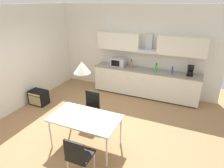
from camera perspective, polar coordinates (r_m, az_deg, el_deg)
ground_plane at (r=5.17m, az=-5.50°, el=-12.24°), size 7.32×7.82×0.02m
wall_back at (r=6.83m, az=4.98°, el=9.96°), size 5.85×0.10×2.86m
wall_left at (r=6.09m, az=-27.15°, el=5.85°), size 0.10×6.25×2.86m
kitchen_counter at (r=6.62m, az=9.39°, el=0.39°), size 3.40×0.64×0.90m
backsplash_tile at (r=6.66m, az=10.43°, el=6.68°), size 3.38×0.02×0.46m
upper_wall_cabinets at (r=6.38m, az=10.46°, el=11.30°), size 3.38×0.40×0.55m
microwave at (r=6.69m, az=1.84°, el=6.30°), size 0.48×0.35×0.28m
coffee_maker at (r=6.27m, az=21.50°, el=3.61°), size 0.18×0.19×0.30m
bottle_blue at (r=6.28m, az=16.84°, el=3.75°), size 0.06×0.06×0.23m
bottle_green at (r=6.32m, az=12.52°, el=4.51°), size 0.07×0.07×0.27m
bottle_brown at (r=6.53m, az=5.54°, el=5.64°), size 0.08×0.08×0.29m
dining_table at (r=4.23m, az=-7.68°, el=-9.95°), size 1.43×0.83×0.72m
chair_far_left at (r=5.04m, az=-6.08°, el=-6.03°), size 0.41×0.41×0.87m
chair_near_right at (r=3.65m, az=-9.69°, el=-19.23°), size 0.41×0.41×0.87m
guitar_amp at (r=6.47m, az=-20.19°, el=-3.60°), size 0.52×0.37×0.44m
pendant_lamp at (r=3.74m, az=-8.59°, el=4.73°), size 0.32×0.32×0.22m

